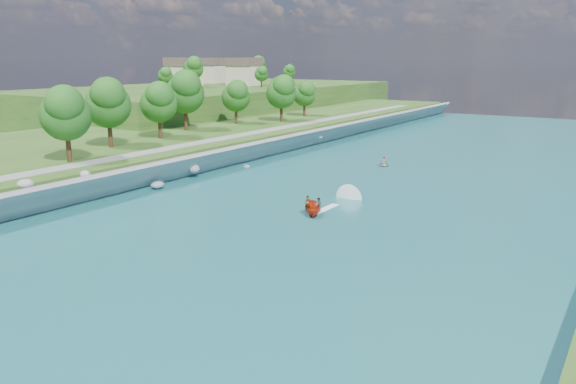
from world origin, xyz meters
The scene contains 11 objects.
ground centered at (0.00, 0.00, 0.00)m, with size 260.00×260.00×0.00m, color #2D5119.
river_water centered at (0.00, 20.00, 0.05)m, with size 55.00×240.00×0.10m, color #1A5E64.
berm_west centered at (-50.00, 20.00, 1.75)m, with size 45.00×240.00×3.50m, color #2D5119.
ridge_west centered at (-82.50, 95.00, 4.50)m, with size 60.00×120.00×9.00m, color #2D5119.
riprap_bank centered at (-25.86, 18.57, 1.82)m, with size 5.18×236.00×4.30m.
riverside_path centered at (-32.50, 20.00, 3.55)m, with size 3.00×200.00×0.10m, color gray.
ridge_houses centered at (-88.67, 100.00, 13.31)m, with size 29.50×29.50×8.40m.
trees_west centered at (-41.12, 5.81, 9.46)m, with size 18.05×146.64×13.91m.
trees_ridge centered at (-76.38, 94.98, 13.63)m, with size 19.97×52.61×10.44m.
motorboat centered at (-0.68, 14.28, 0.74)m, with size 3.60×18.83×2.23m.
raft centered at (-5.83, 44.15, 0.47)m, with size 3.49×3.92×1.54m.
Camera 1 is at (29.68, -39.53, 17.06)m, focal length 35.00 mm.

